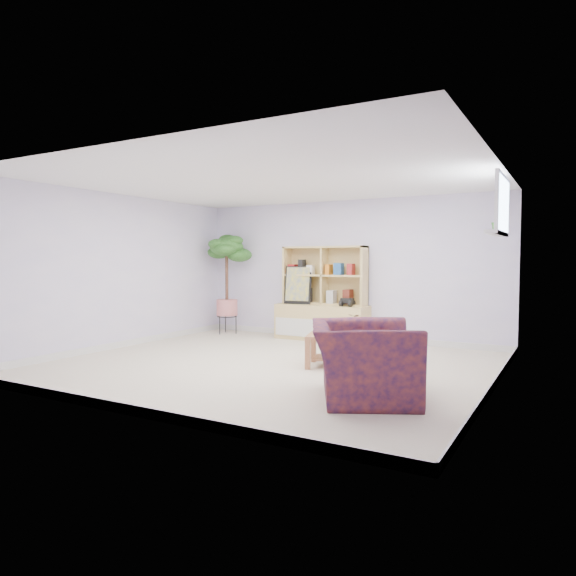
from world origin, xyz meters
The scene contains 14 objects.
floor centered at (0.00, 0.00, 0.00)m, with size 5.50×5.00×0.01m, color beige.
ceiling centered at (0.00, 0.00, 2.40)m, with size 5.50×5.00×0.01m, color white.
walls centered at (0.00, 0.00, 1.20)m, with size 5.51×5.01×2.40m.
baseboard centered at (0.00, 0.00, 0.05)m, with size 5.50×5.00×0.10m, color white, non-canonical shape.
window centered at (2.73, 0.60, 2.00)m, with size 0.10×0.98×0.68m, color #D1E9FF, non-canonical shape.
window_sill centered at (2.67, 0.60, 1.68)m, with size 0.14×1.00×0.04m, color white.
storage_unit centered at (-0.33, 2.24, 0.81)m, with size 1.61×0.54×1.61m, color #E1BE70, non-canonical shape.
poster centered at (-0.77, 2.19, 0.94)m, with size 0.48×0.11×0.66m, color yellow, non-canonical shape.
toy_truck centered at (0.17, 2.18, 0.68)m, with size 0.29×0.20×0.15m, color black, non-canonical shape.
coffee_table centered at (0.93, 0.36, 0.21)m, with size 1.01×0.55×0.41m, color brown, non-canonical shape.
table_plant centered at (1.00, 0.34, 0.55)m, with size 0.25×0.22×0.28m, color #1F7832.
floor_tree centered at (-2.20, 2.05, 0.93)m, with size 0.69×0.69×1.86m, color #185512, non-canonical shape.
armchair centered at (1.65, -0.95, 0.43)m, with size 1.16×1.01×0.86m, color #0E103E.
sill_plant centered at (2.67, 0.63, 1.82)m, with size 0.13×0.11×0.24m, color #185512.
Camera 1 is at (3.47, -5.70, 1.37)m, focal length 32.00 mm.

